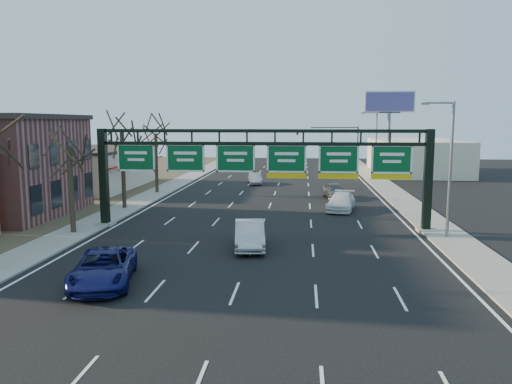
# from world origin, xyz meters

# --- Properties ---
(ground) EXTENTS (160.00, 160.00, 0.00)m
(ground) POSITION_xyz_m (0.00, 0.00, 0.00)
(ground) COLOR black
(ground) RESTS_ON ground
(sidewalk_left) EXTENTS (3.00, 120.00, 0.12)m
(sidewalk_left) POSITION_xyz_m (-12.80, 20.00, 0.06)
(sidewalk_left) COLOR gray
(sidewalk_left) RESTS_ON ground
(sidewalk_right) EXTENTS (3.00, 120.00, 0.12)m
(sidewalk_right) POSITION_xyz_m (12.80, 20.00, 0.06)
(sidewalk_right) COLOR gray
(sidewalk_right) RESTS_ON ground
(dirt_strip_left) EXTENTS (21.00, 120.00, 0.06)m
(dirt_strip_left) POSITION_xyz_m (-25.00, 20.00, 0.03)
(dirt_strip_left) COLOR #473D2B
(dirt_strip_left) RESTS_ON ground
(lane_markings) EXTENTS (21.60, 120.00, 0.01)m
(lane_markings) POSITION_xyz_m (0.00, 20.00, 0.01)
(lane_markings) COLOR white
(lane_markings) RESTS_ON ground
(sign_gantry) EXTENTS (24.60, 1.20, 7.20)m
(sign_gantry) POSITION_xyz_m (0.16, 8.00, 4.63)
(sign_gantry) COLOR black
(sign_gantry) RESTS_ON ground
(brick_block) EXTENTS (10.40, 12.40, 8.30)m
(brick_block) POSITION_xyz_m (-21.50, 11.00, 4.16)
(brick_block) COLOR #8B4F4C
(brick_block) RESTS_ON ground
(cream_strip) EXTENTS (10.90, 18.40, 4.70)m
(cream_strip) POSITION_xyz_m (-21.48, 29.00, 2.36)
(cream_strip) COLOR beige
(cream_strip) RESTS_ON ground
(building_right_distant) EXTENTS (12.00, 20.00, 5.00)m
(building_right_distant) POSITION_xyz_m (20.00, 50.00, 2.50)
(building_right_distant) COLOR beige
(building_right_distant) RESTS_ON ground
(tree_gantry) EXTENTS (3.60, 3.60, 8.48)m
(tree_gantry) POSITION_xyz_m (-12.80, 5.00, 7.11)
(tree_gantry) COLOR #33281C
(tree_gantry) RESTS_ON sidewalk_left
(tree_mid) EXTENTS (3.60, 3.60, 9.24)m
(tree_mid) POSITION_xyz_m (-12.80, 15.00, 7.85)
(tree_mid) COLOR #33281C
(tree_mid) RESTS_ON sidewalk_left
(tree_far) EXTENTS (3.60, 3.60, 8.86)m
(tree_far) POSITION_xyz_m (-12.80, 25.00, 7.48)
(tree_far) COLOR #33281C
(tree_far) RESTS_ON sidewalk_left
(streetlight_near) EXTENTS (2.15, 0.22, 9.00)m
(streetlight_near) POSITION_xyz_m (12.47, 6.00, 5.08)
(streetlight_near) COLOR slate
(streetlight_near) RESTS_ON sidewalk_right
(streetlight_far) EXTENTS (2.15, 0.22, 9.00)m
(streetlight_far) POSITION_xyz_m (12.47, 40.00, 5.08)
(streetlight_far) COLOR slate
(streetlight_far) RESTS_ON sidewalk_right
(billboard_right) EXTENTS (7.00, 0.50, 12.00)m
(billboard_right) POSITION_xyz_m (15.00, 44.98, 9.06)
(billboard_right) COLOR slate
(billboard_right) RESTS_ON ground
(traffic_signal_mast) EXTENTS (10.16, 0.54, 7.00)m
(traffic_signal_mast) POSITION_xyz_m (5.69, 55.00, 5.50)
(traffic_signal_mast) COLOR black
(traffic_signal_mast) RESTS_ON ground
(car_blue_suv) EXTENTS (3.90, 6.24, 1.61)m
(car_blue_suv) POSITION_xyz_m (-6.39, -5.31, 0.80)
(car_blue_suv) COLOR navy
(car_blue_suv) RESTS_ON ground
(car_silver_sedan) EXTENTS (2.36, 5.23, 1.66)m
(car_silver_sedan) POSITION_xyz_m (-0.19, 2.21, 0.83)
(car_silver_sedan) COLOR #A9A9AE
(car_silver_sedan) RESTS_ON ground
(car_white_wagon) EXTENTS (3.13, 5.60, 1.53)m
(car_white_wagon) POSITION_xyz_m (6.37, 16.07, 0.77)
(car_white_wagon) COLOR white
(car_white_wagon) RESTS_ON ground
(car_grey_far) EXTENTS (2.55, 4.77, 1.54)m
(car_grey_far) POSITION_xyz_m (6.21, 23.11, 0.77)
(car_grey_far) COLOR #45484B
(car_grey_far) RESTS_ON ground
(car_silver_distant) EXTENTS (2.20, 4.40, 1.39)m
(car_silver_distant) POSITION_xyz_m (-2.93, 33.89, 0.69)
(car_silver_distant) COLOR #9E9EA2
(car_silver_distant) RESTS_ON ground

